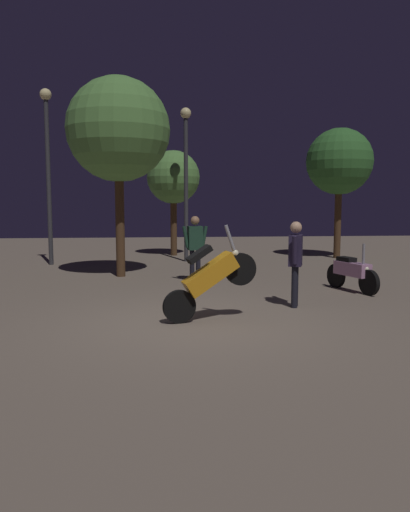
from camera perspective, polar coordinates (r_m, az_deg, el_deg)
The scene contains 10 objects.
ground_plane at distance 8.30m, azimuth -0.96°, elevation -7.79°, with size 40.00×40.00×0.00m, color #756656.
motorcycle_orange_foreground at distance 8.35m, azimuth 0.60°, elevation -2.50°, with size 1.64×0.52×1.63m.
motorcycle_pink_parked_left at distance 11.61m, azimuth 16.62°, elevation -1.79°, with size 0.63×1.60×1.11m.
person_rider_beside at distance 12.46m, azimuth -1.16°, elevation 1.55°, with size 0.67×0.30×1.66m.
person_bystander_far at distance 9.57m, azimuth 10.42°, elevation -0.05°, with size 0.35×0.65×1.65m.
streetlamp_near at distance 16.68m, azimuth -2.22°, elevation 10.46°, with size 0.36×0.36×5.10m.
streetlamp_far at distance 16.54m, azimuth -17.73°, elevation 10.99°, with size 0.36×0.36×5.51m.
tree_left_bg at distance 18.35m, azimuth 15.28°, elevation 10.43°, with size 2.34×2.34×4.60m.
tree_center_bg at distance 13.57m, azimuth -10.00°, elevation 14.12°, with size 2.73×2.73×5.27m.
tree_right_bg at distance 18.58m, azimuth -3.68°, elevation 9.00°, with size 1.97×1.97×3.91m.
Camera 1 is at (-0.61, -8.03, 2.02)m, focal length 34.59 mm.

